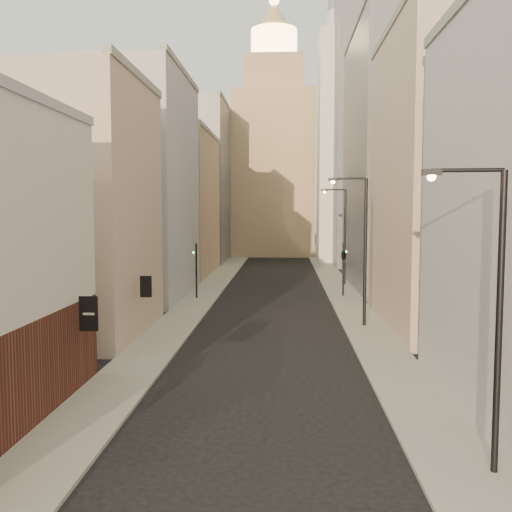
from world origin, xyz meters
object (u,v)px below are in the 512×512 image
Objects in this scene: traffic_light_right at (343,254)px; white_tower at (345,139)px; streetlamp_near at (491,303)px; traffic_light_left at (196,261)px; clock_tower at (274,155)px; streetlamp_mid at (361,242)px; streetlamp_far at (343,231)px.

white_tower is at bearing -109.12° from traffic_light_right.
streetlamp_near is 1.84× the size of traffic_light_left.
traffic_light_right is (7.37, -49.52, -13.71)m from clock_tower.
streetlamp_mid is at bearing 147.89° from traffic_light_left.
streetlamp_far is at bearing -135.08° from traffic_light_left.
traffic_light_left is 13.36m from traffic_light_right.
traffic_light_right is at bearing -100.71° from streetlamp_far.
streetlamp_near is at bearing -92.34° from white_tower.
traffic_light_left is at bearing 117.97° from streetlamp_near.
traffic_light_right is at bearing 102.33° from streetlamp_mid.
streetlamp_mid is at bearing -83.47° from clock_tower.
clock_tower reaches higher than traffic_light_left.
traffic_light_right is (-0.72, -8.15, -1.86)m from streetlamp_far.
clock_tower is at bearing -94.82° from traffic_light_right.
traffic_light_left is (-13.93, -10.05, -2.36)m from streetlamp_far.
traffic_light_left is (-16.84, -37.43, -15.18)m from white_tower.
white_tower is 8.30× the size of traffic_light_left.
streetlamp_mid is 2.03× the size of traffic_light_right.
streetlamp_far is (-2.92, -27.38, -12.82)m from white_tower.
streetlamp_far is (0.89, 21.47, -0.02)m from streetlamp_mid.
clock_tower is 51.91m from traffic_light_right.
streetlamp_near is 0.91× the size of streetlamp_far.
clock_tower is 64.35m from streetlamp_mid.
traffic_light_left is at bearing -96.48° from clock_tower.
traffic_light_left is at bearing 151.87° from streetlamp_mid.
clock_tower is 53.67m from traffic_light_left.
streetlamp_near is (-2.89, -70.60, -13.34)m from white_tower.
streetlamp_mid is 13.46m from traffic_light_right.
traffic_light_left is at bearing -5.07° from traffic_light_right.
traffic_light_left is (-5.84, -51.43, -14.21)m from clock_tower.
traffic_light_right is at bearing 96.37° from streetlamp_near.
streetlamp_near is at bearing 77.94° from traffic_light_right.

